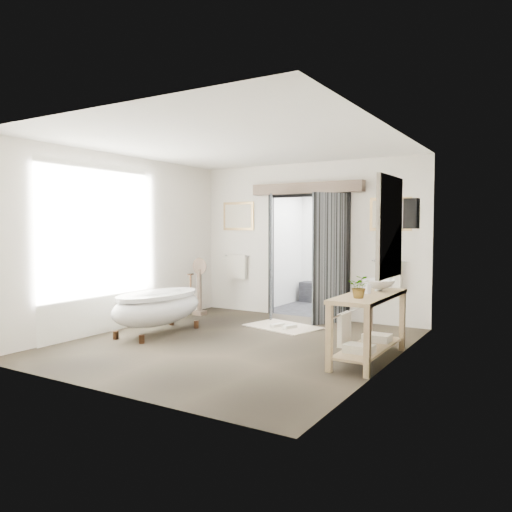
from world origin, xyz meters
name	(u,v)px	position (x,y,z in m)	size (l,w,h in m)	color
ground_plane	(235,343)	(0.00, 0.00, 0.00)	(5.00, 5.00, 0.00)	#4C4131
room_shell	(227,216)	(-0.04, -0.13, 1.86)	(4.52, 5.02, 2.91)	silver
shower_room	(338,264)	(0.00, 3.99, 0.91)	(2.22, 2.01, 2.51)	black
back_wall_dressing	(304,234)	(0.00, 2.32, 1.56)	(3.82, 0.76, 2.52)	black
clawfoot_tub	(158,306)	(-1.42, -0.07, 0.44)	(0.82, 1.82, 0.89)	#3A2415
vanity	(367,321)	(1.95, 0.09, 0.51)	(0.57, 1.60, 0.85)	tan
pedestal_mirror	(200,290)	(-1.90, 1.63, 0.48)	(0.33, 0.21, 1.11)	brown
rug	(283,327)	(0.04, 1.41, 0.01)	(1.20, 0.80, 0.01)	beige
slippers	(283,326)	(0.10, 1.33, 0.04)	(0.41, 0.27, 0.05)	silver
basin	(378,285)	(1.98, 0.47, 0.93)	(0.45, 0.45, 0.15)	white
plant	(360,287)	(2.00, -0.31, 0.99)	(0.25, 0.21, 0.28)	gray
soap_bottle_a	(367,287)	(1.93, 0.14, 0.94)	(0.08, 0.08, 0.17)	gray
soap_bottle_b	(378,281)	(1.87, 0.81, 0.94)	(0.14, 0.14, 0.18)	gray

